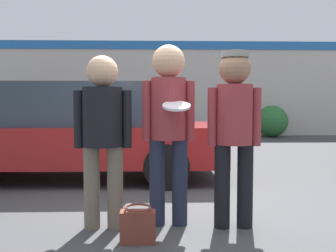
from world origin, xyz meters
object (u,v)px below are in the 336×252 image
object	(u,v)px
parked_car_near	(74,131)
handbag	(138,225)
person_left	(103,126)
shrub	(272,121)
person_middle_with_frisbee	(169,118)
person_right	(234,123)

from	to	relation	value
parked_car_near	handbag	world-z (taller)	parked_car_near
person_left	shrub	world-z (taller)	person_left
person_middle_with_frisbee	person_right	world-z (taller)	person_middle_with_frisbee
handbag	person_middle_with_frisbee	bearing A→B (deg)	59.39
parked_car_near	handbag	distance (m)	3.12
handbag	parked_car_near	bearing A→B (deg)	112.18
parked_car_near	person_left	bearing A→B (deg)	-71.67
parked_car_near	shrub	bearing A→B (deg)	52.93
person_right	person_middle_with_frisbee	bearing A→B (deg)	171.31
parked_car_near	shrub	world-z (taller)	parked_car_near
parked_car_near	person_right	bearing A→B (deg)	-50.23
parked_car_near	shrub	distance (m)	9.01
person_right	handbag	distance (m)	1.29
person_left	handbag	xyz separation A→B (m)	(0.34, -0.38, -0.82)
shrub	handbag	bearing A→B (deg)	-113.08
person_left	shrub	xyz separation A→B (m)	(4.62, 9.65, -0.41)
shrub	handbag	xyz separation A→B (m)	(-4.27, -10.03, -0.41)
handbag	person_right	bearing A→B (deg)	22.60
person_middle_with_frisbee	shrub	size ratio (longest dim) A/B	1.55
person_left	parked_car_near	world-z (taller)	person_left
person_right	parked_car_near	xyz separation A→B (m)	(-2.05, 2.47, -0.26)
person_left	person_right	distance (m)	1.24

